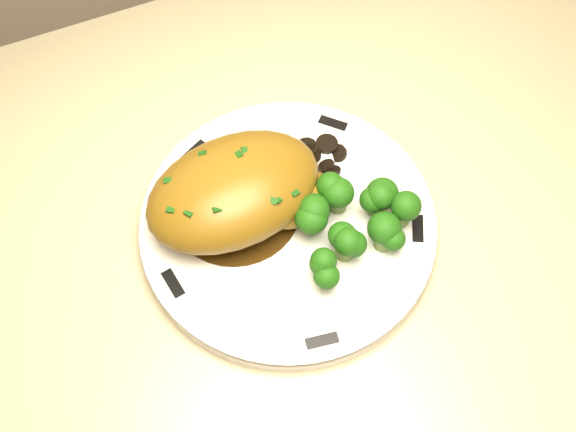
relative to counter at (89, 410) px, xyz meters
name	(u,v)px	position (x,y,z in m)	size (l,w,h in m)	color
counter	(89,410)	(0.00, 0.00, 0.00)	(2.00, 0.66, 0.98)	brown
plate	(288,226)	(0.30, -0.05, 0.44)	(0.29, 0.29, 0.02)	white
rim_accent_0	(333,123)	(0.39, 0.04, 0.45)	(0.03, 0.01, 0.00)	black
rim_accent_1	(194,151)	(0.24, 0.07, 0.45)	(0.03, 0.01, 0.00)	black
rim_accent_2	(173,283)	(0.17, -0.07, 0.45)	(0.03, 0.01, 0.00)	black
rim_accent_3	(322,341)	(0.28, -0.17, 0.45)	(0.03, 0.01, 0.00)	black
rim_accent_4	(418,229)	(0.41, -0.11, 0.45)	(0.03, 0.01, 0.00)	black
gravy_pool	(236,208)	(0.26, -0.01, 0.45)	(0.13, 0.13, 0.00)	#331F09
chicken_breast	(241,192)	(0.26, -0.02, 0.48)	(0.19, 0.13, 0.07)	brown
mushroom_pile	(311,173)	(0.34, -0.01, 0.45)	(0.09, 0.06, 0.02)	black
broccoli_florets	(356,223)	(0.35, -0.09, 0.47)	(0.12, 0.09, 0.04)	olive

